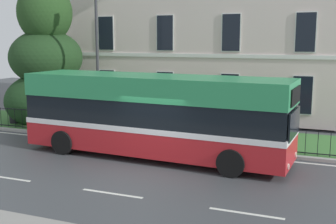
# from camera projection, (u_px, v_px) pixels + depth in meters

# --- Properties ---
(ground_plane) EXTENTS (60.00, 56.00, 0.18)m
(ground_plane) POSITION_uv_depth(u_px,v_px,m) (148.00, 170.00, 15.12)
(ground_plane) COLOR #3F4346
(georgian_townhouse) EXTENTS (18.65, 10.61, 11.74)m
(georgian_townhouse) POSITION_uv_depth(u_px,v_px,m) (195.00, 16.00, 27.95)
(georgian_townhouse) COLOR silver
(georgian_townhouse) RESTS_ON ground_plane
(iron_verge_railing) EXTENTS (18.51, 0.04, 0.97)m
(iron_verge_railing) POSITION_uv_depth(u_px,v_px,m) (123.00, 127.00, 19.40)
(iron_verge_railing) COLOR black
(iron_verge_railing) RESTS_ON ground_plane
(evergreen_tree) EXTENTS (4.66, 4.66, 7.86)m
(evergreen_tree) POSITION_uv_depth(u_px,v_px,m) (47.00, 71.00, 23.25)
(evergreen_tree) COLOR #423328
(evergreen_tree) RESTS_ON ground_plane
(single_decker_bus) EXTENTS (10.61, 3.08, 3.16)m
(single_decker_bus) POSITION_uv_depth(u_px,v_px,m) (154.00, 115.00, 16.50)
(single_decker_bus) COLOR red
(single_decker_bus) RESTS_ON ground_plane
(street_lamp_post) EXTENTS (0.36, 0.24, 6.91)m
(street_lamp_post) POSITION_uv_depth(u_px,v_px,m) (97.00, 49.00, 20.57)
(street_lamp_post) COLOR #333338
(street_lamp_post) RESTS_ON ground_plane
(litter_bin) EXTENTS (0.56, 0.56, 1.07)m
(litter_bin) POSITION_uv_depth(u_px,v_px,m) (14.00, 113.00, 22.83)
(litter_bin) COLOR black
(litter_bin) RESTS_ON ground_plane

